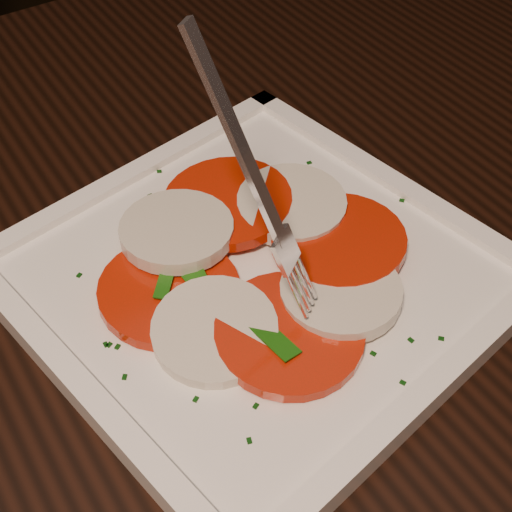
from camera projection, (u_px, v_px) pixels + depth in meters
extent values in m
cube|color=black|center=(181.00, 289.00, 0.50)|extent=(1.28, 0.93, 0.04)
cylinder|color=black|center=(388.00, 167.00, 1.17)|extent=(0.06, 0.06, 0.71)
cylinder|color=black|center=(127.00, 226.00, 1.29)|extent=(0.04, 0.04, 0.41)
cube|color=white|center=(256.00, 279.00, 0.47)|extent=(0.30, 0.30, 0.01)
cylinder|color=#BC1704|center=(169.00, 291.00, 0.45)|extent=(0.09, 0.09, 0.01)
cylinder|color=beige|center=(215.00, 331.00, 0.42)|extent=(0.08, 0.08, 0.02)
cylinder|color=#BC1704|center=(289.00, 333.00, 0.42)|extent=(0.09, 0.09, 0.01)
cylinder|color=beige|center=(341.00, 292.00, 0.44)|extent=(0.08, 0.08, 0.01)
cylinder|color=#BC1704|center=(338.00, 241.00, 0.47)|extent=(0.09, 0.09, 0.01)
cylinder|color=beige|center=(292.00, 204.00, 0.49)|extent=(0.08, 0.08, 0.01)
cylinder|color=#BC1704|center=(228.00, 202.00, 0.49)|extent=(0.09, 0.09, 0.01)
cylinder|color=beige|center=(177.00, 230.00, 0.47)|extent=(0.08, 0.08, 0.02)
cube|color=#1A580F|center=(363.00, 267.00, 0.45)|extent=(0.04, 0.01, 0.01)
cube|color=#1A580F|center=(166.00, 278.00, 0.44)|extent=(0.03, 0.03, 0.00)
cube|color=#1A580F|center=(161.00, 229.00, 0.47)|extent=(0.03, 0.03, 0.00)
cube|color=#1A580F|center=(271.00, 336.00, 0.41)|extent=(0.01, 0.04, 0.00)
cube|color=#1A580F|center=(222.00, 206.00, 0.49)|extent=(0.04, 0.03, 0.01)
cube|color=#1A580F|center=(195.00, 275.00, 0.45)|extent=(0.02, 0.03, 0.00)
cube|color=#1A580F|center=(202.00, 288.00, 0.44)|extent=(0.02, 0.03, 0.00)
cube|color=#1A580F|center=(162.00, 242.00, 0.46)|extent=(0.03, 0.03, 0.00)
cube|color=#093309|center=(125.00, 377.00, 0.41)|extent=(0.00, 0.00, 0.00)
cube|color=#093309|center=(402.00, 200.00, 0.51)|extent=(0.00, 0.00, 0.00)
cube|color=#093309|center=(306.00, 393.00, 0.40)|extent=(0.00, 0.00, 0.00)
cube|color=#093309|center=(411.00, 340.00, 0.42)|extent=(0.00, 0.00, 0.00)
cube|color=#093309|center=(289.00, 391.00, 0.40)|extent=(0.00, 0.00, 0.00)
cube|color=#093309|center=(441.00, 339.00, 0.42)|extent=(0.00, 0.00, 0.00)
cube|color=#093309|center=(79.00, 275.00, 0.46)|extent=(0.00, 0.00, 0.00)
cube|color=#093309|center=(403.00, 383.00, 0.40)|extent=(0.00, 0.00, 0.00)
cube|color=#093309|center=(187.00, 192.00, 0.51)|extent=(0.00, 0.00, 0.00)
cube|color=#093309|center=(373.00, 354.00, 0.42)|extent=(0.00, 0.00, 0.00)
cube|color=#093309|center=(310.00, 186.00, 0.52)|extent=(0.00, 0.00, 0.00)
cube|color=#093309|center=(210.00, 178.00, 0.52)|extent=(0.00, 0.00, 0.00)
cube|color=#093309|center=(309.00, 163.00, 0.54)|extent=(0.00, 0.00, 0.00)
cube|color=#093309|center=(109.00, 345.00, 0.42)|extent=(0.00, 0.00, 0.00)
cube|color=#093309|center=(249.00, 441.00, 0.38)|extent=(0.00, 0.00, 0.00)
cube|color=#093309|center=(254.00, 183.00, 0.52)|extent=(0.00, 0.00, 0.00)
cube|color=#093309|center=(120.00, 292.00, 0.45)|extent=(0.00, 0.00, 0.00)
cube|color=#093309|center=(106.00, 345.00, 0.42)|extent=(0.00, 0.00, 0.00)
cube|color=#093309|center=(150.00, 195.00, 0.51)|extent=(0.00, 0.00, 0.00)
cube|color=#093309|center=(118.00, 347.00, 0.42)|extent=(0.00, 0.00, 0.00)
cube|color=#093309|center=(159.00, 171.00, 0.53)|extent=(0.00, 0.00, 0.00)
cube|color=#093309|center=(378.00, 242.00, 0.48)|extent=(0.00, 0.00, 0.00)
cube|color=#093309|center=(195.00, 185.00, 0.52)|extent=(0.00, 0.00, 0.00)
cube|color=#093309|center=(256.00, 406.00, 0.39)|extent=(0.00, 0.00, 0.00)
cube|color=#093309|center=(196.00, 399.00, 0.40)|extent=(0.00, 0.00, 0.00)
cube|color=#093309|center=(285.00, 174.00, 0.53)|extent=(0.00, 0.00, 0.00)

